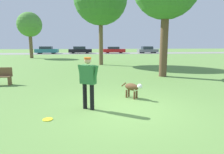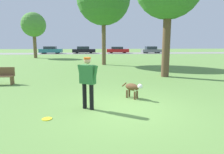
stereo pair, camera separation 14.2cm
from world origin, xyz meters
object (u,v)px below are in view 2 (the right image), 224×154
object	(u,v)px
tree_far_left	(34,25)
parked_car_red	(117,50)
parked_car_grey	(151,50)
dog	(133,88)
parked_car_teal	(51,50)
parked_car_black	(84,50)
frisbee	(47,119)
person	(88,79)

from	to	relation	value
tree_far_left	parked_car_red	size ratio (longest dim) A/B	1.38
parked_car_red	parked_car_grey	xyz separation A→B (m)	(6.58, -0.37, 0.01)
dog	parked_car_red	xyz separation A→B (m)	(2.95, 31.72, 0.23)
parked_car_teal	parked_car_black	xyz separation A→B (m)	(6.07, 0.61, -0.02)
dog	frisbee	xyz separation A→B (m)	(-2.68, -1.82, -0.39)
frisbee	parked_car_red	xyz separation A→B (m)	(5.63, 33.54, 0.62)
frisbee	dog	bearing A→B (deg)	34.16
parked_car_grey	frisbee	bearing A→B (deg)	-112.13
person	tree_far_left	distance (m)	23.17
frisbee	parked_car_red	distance (m)	34.01
frisbee	parked_car_grey	distance (m)	35.35
parked_car_black	parked_car_teal	bearing A→B (deg)	-176.42
dog	parked_car_teal	world-z (taller)	parked_car_teal
dog	tree_far_left	size ratio (longest dim) A/B	0.13
tree_far_left	dog	bearing A→B (deg)	-65.53
frisbee	parked_car_black	size ratio (longest dim) A/B	0.06
frisbee	tree_far_left	bearing A→B (deg)	106.60
parked_car_teal	parked_car_black	world-z (taller)	parked_car_teal
frisbee	parked_car_black	bearing A→B (deg)	91.47
person	parked_car_black	xyz separation A→B (m)	(-1.94, 32.84, -0.31)
dog	parked_car_teal	bearing A→B (deg)	154.80
tree_far_left	person	bearing A→B (deg)	-70.27
person	parked_car_grey	world-z (taller)	person
parked_car_red	parked_car_grey	distance (m)	6.59
parked_car_teal	person	bearing A→B (deg)	-74.15
tree_far_left	parked_car_grey	world-z (taller)	tree_far_left
frisbee	tree_far_left	xyz separation A→B (m)	(-6.66, 22.34, 4.28)
dog	parked_car_red	bearing A→B (deg)	132.34
person	parked_car_grey	bearing A→B (deg)	105.25
tree_far_left	parked_car_grey	distance (m)	22.06
tree_far_left	parked_car_teal	xyz separation A→B (m)	(-0.28, 10.66, -3.63)
tree_far_left	parked_car_grey	bearing A→B (deg)	29.85
parked_car_teal	parked_car_red	world-z (taller)	parked_car_teal
dog	frisbee	size ratio (longest dim) A/B	2.81
parked_car_red	parked_car_grey	bearing A→B (deg)	-1.60
dog	parked_car_grey	world-z (taller)	parked_car_grey
person	tree_far_left	xyz separation A→B (m)	(-7.74, 21.58, 3.34)
frisbee	person	bearing A→B (deg)	35.16
parked_car_red	parked_car_grey	size ratio (longest dim) A/B	1.10
tree_far_left	parked_car_grey	size ratio (longest dim) A/B	1.52
parked_car_teal	parked_car_black	bearing A→B (deg)	7.58
parked_car_black	parked_car_red	xyz separation A→B (m)	(6.50, -0.07, -0.02)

